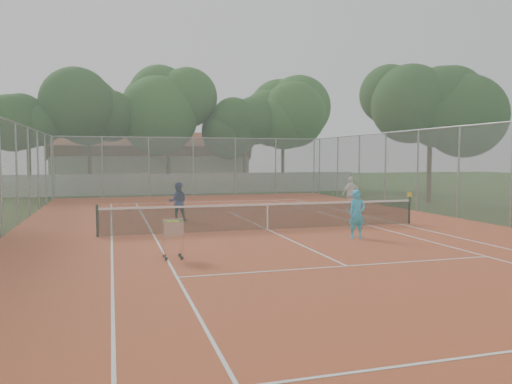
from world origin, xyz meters
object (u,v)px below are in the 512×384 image
object	(u,v)px
player_near	(357,214)
player_far_left	(178,202)
player_far_right	(351,194)
tennis_net	(267,216)
clubhouse	(150,162)
ball_hopper	(173,238)

from	to	relation	value
player_near	player_far_left	distance (m)	7.92
player_far_left	player_far_right	bearing A→B (deg)	-161.93
tennis_net	clubhouse	size ratio (longest dim) A/B	0.72
player_far_right	ball_hopper	xyz separation A→B (m)	(-9.80, -9.24, -0.30)
ball_hopper	player_near	bearing A→B (deg)	21.43
clubhouse	player_near	distance (m)	31.97
player_far_left	clubhouse	bearing A→B (deg)	-83.08
player_far_right	ball_hopper	bearing A→B (deg)	33.21
clubhouse	player_far_left	size ratio (longest dim) A/B	10.22
player_far_left	ball_hopper	distance (m)	7.90
tennis_net	player_near	distance (m)	3.48
player_far_right	tennis_net	bearing A→B (deg)	29.69
player_near	tennis_net	bearing A→B (deg)	129.61
player_near	ball_hopper	distance (m)	6.43
clubhouse	player_far_left	xyz separation A→B (m)	(-0.82, -25.56, -1.38)
clubhouse	player_near	world-z (taller)	clubhouse
player_far_left	player_far_right	distance (m)	8.78
clubhouse	player_near	size ratio (longest dim) A/B	10.33
clubhouse	player_near	bearing A→B (deg)	-82.39
clubhouse	player_far_left	bearing A→B (deg)	-91.83
ball_hopper	clubhouse	bearing A→B (deg)	92.58
player_far_left	player_far_right	world-z (taller)	player_far_right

